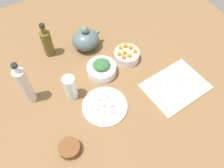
% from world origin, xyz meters
% --- Properties ---
extents(tabletop, '(1.90, 1.90, 0.03)m').
position_xyz_m(tabletop, '(0.00, 0.00, 0.01)').
color(tabletop, brown).
rests_on(tabletop, ground).
extents(cutting_board, '(0.32, 0.25, 0.01)m').
position_xyz_m(cutting_board, '(0.29, -0.16, 0.03)').
color(cutting_board, silver).
rests_on(cutting_board, tabletop).
extents(plate_tofu, '(0.22, 0.22, 0.01)m').
position_xyz_m(plate_tofu, '(-0.08, -0.07, 0.04)').
color(plate_tofu, white).
rests_on(plate_tofu, tabletop).
extents(bowl_greens, '(0.16, 0.16, 0.05)m').
position_xyz_m(bowl_greens, '(0.01, 0.12, 0.06)').
color(bowl_greens, white).
rests_on(bowl_greens, tabletop).
extents(bowl_carrots, '(0.14, 0.14, 0.06)m').
position_xyz_m(bowl_carrots, '(0.18, 0.14, 0.06)').
color(bowl_carrots, white).
rests_on(bowl_carrots, tabletop).
extents(bowl_small_side, '(0.09, 0.09, 0.04)m').
position_xyz_m(bowl_small_side, '(-0.32, -0.18, 0.05)').
color(bowl_small_side, brown).
rests_on(bowl_small_side, tabletop).
extents(teapot, '(0.17, 0.15, 0.15)m').
position_xyz_m(teapot, '(0.03, 0.34, 0.09)').
color(teapot, '#4E6267').
rests_on(teapot, tabletop).
extents(bottle_0, '(0.06, 0.06, 0.27)m').
position_xyz_m(bottle_0, '(-0.37, 0.16, 0.15)').
color(bottle_0, silver).
rests_on(bottle_0, tabletop).
extents(bottle_1, '(0.06, 0.06, 0.21)m').
position_xyz_m(bottle_1, '(-0.18, 0.40, 0.12)').
color(bottle_1, brown).
rests_on(bottle_1, tabletop).
extents(drinking_glass_0, '(0.06, 0.06, 0.14)m').
position_xyz_m(drinking_glass_0, '(-0.19, 0.07, 0.10)').
color(drinking_glass_0, white).
rests_on(drinking_glass_0, tabletop).
extents(carrot_cube_0, '(0.02, 0.02, 0.02)m').
position_xyz_m(carrot_cube_0, '(0.21, 0.11, 0.09)').
color(carrot_cube_0, orange).
rests_on(carrot_cube_0, bowl_carrots).
extents(carrot_cube_1, '(0.02, 0.02, 0.02)m').
position_xyz_m(carrot_cube_1, '(0.17, 0.10, 0.09)').
color(carrot_cube_1, orange).
rests_on(carrot_cube_1, bowl_carrots).
extents(carrot_cube_2, '(0.02, 0.02, 0.02)m').
position_xyz_m(carrot_cube_2, '(0.21, 0.15, 0.09)').
color(carrot_cube_2, orange).
rests_on(carrot_cube_2, bowl_carrots).
extents(carrot_cube_3, '(0.02, 0.02, 0.02)m').
position_xyz_m(carrot_cube_3, '(0.13, 0.14, 0.09)').
color(carrot_cube_3, orange).
rests_on(carrot_cube_3, bowl_carrots).
extents(carrot_cube_4, '(0.02, 0.02, 0.02)m').
position_xyz_m(carrot_cube_4, '(0.16, 0.14, 0.09)').
color(carrot_cube_4, orange).
rests_on(carrot_cube_4, bowl_carrots).
extents(carrot_cube_5, '(0.03, 0.03, 0.02)m').
position_xyz_m(carrot_cube_5, '(0.19, 0.17, 0.09)').
color(carrot_cube_5, orange).
rests_on(carrot_cube_5, bowl_carrots).
extents(carrot_cube_6, '(0.03, 0.03, 0.02)m').
position_xyz_m(carrot_cube_6, '(0.16, 0.18, 0.09)').
color(carrot_cube_6, orange).
rests_on(carrot_cube_6, bowl_carrots).
extents(carrot_cube_7, '(0.02, 0.02, 0.02)m').
position_xyz_m(carrot_cube_7, '(0.14, 0.11, 0.09)').
color(carrot_cube_7, orange).
rests_on(carrot_cube_7, bowl_carrots).
extents(chopped_greens_mound, '(0.11, 0.10, 0.03)m').
position_xyz_m(chopped_greens_mound, '(0.01, 0.12, 0.10)').
color(chopped_greens_mound, '#346735').
rests_on(chopped_greens_mound, bowl_greens).
extents(tofu_cube_0, '(0.02, 0.02, 0.02)m').
position_xyz_m(tofu_cube_0, '(-0.05, -0.03, 0.05)').
color(tofu_cube_0, white).
rests_on(tofu_cube_0, plate_tofu).
extents(tofu_cube_1, '(0.03, 0.03, 0.02)m').
position_xyz_m(tofu_cube_1, '(-0.11, -0.10, 0.05)').
color(tofu_cube_1, '#FAF5CF').
rests_on(tofu_cube_1, plate_tofu).
extents(tofu_cube_2, '(0.03, 0.03, 0.02)m').
position_xyz_m(tofu_cube_2, '(-0.10, -0.03, 0.05)').
color(tofu_cube_2, white).
rests_on(tofu_cube_2, plate_tofu).
extents(tofu_cube_3, '(0.03, 0.03, 0.02)m').
position_xyz_m(tofu_cube_3, '(-0.09, -0.06, 0.05)').
color(tofu_cube_3, '#F2EACC').
rests_on(tofu_cube_3, plate_tofu).
extents(tofu_cube_4, '(0.03, 0.03, 0.02)m').
position_xyz_m(tofu_cube_4, '(-0.06, -0.09, 0.05)').
color(tofu_cube_4, white).
rests_on(tofu_cube_4, plate_tofu).
extents(tofu_cube_5, '(0.03, 0.03, 0.02)m').
position_xyz_m(tofu_cube_5, '(-0.13, -0.07, 0.05)').
color(tofu_cube_5, silver).
rests_on(tofu_cube_5, plate_tofu).
extents(tofu_cube_6, '(0.02, 0.02, 0.02)m').
position_xyz_m(tofu_cube_6, '(-0.08, -0.12, 0.05)').
color(tofu_cube_6, white).
rests_on(tofu_cube_6, plate_tofu).
extents(dumpling_0, '(0.05, 0.06, 0.03)m').
position_xyz_m(dumpling_0, '(0.29, -0.16, 0.05)').
color(dumpling_0, beige).
rests_on(dumpling_0, cutting_board).
extents(dumpling_1, '(0.06, 0.06, 0.03)m').
position_xyz_m(dumpling_1, '(0.22, -0.10, 0.05)').
color(dumpling_1, beige).
rests_on(dumpling_1, cutting_board).
extents(dumpling_2, '(0.05, 0.06, 0.03)m').
position_xyz_m(dumpling_2, '(0.36, -0.18, 0.05)').
color(dumpling_2, beige).
rests_on(dumpling_2, cutting_board).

